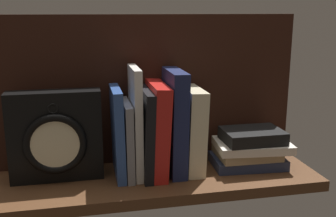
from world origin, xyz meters
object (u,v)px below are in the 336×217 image
book_red_requiem (158,129)px  book_navy_bierce (175,122)px  book_white_catcher (136,122)px  book_stack_side (250,148)px  book_black_skeptic (145,132)px  book_cream_twain (191,130)px  book_blue_modern (118,133)px  framed_clock (56,137)px  book_gray_chess (127,139)px

book_red_requiem → book_navy_bierce: book_navy_bierce is taller
book_white_catcher → book_stack_side: size_ratio=1.31×
book_black_skeptic → book_cream_twain: bearing=0.0°
book_red_requiem → book_cream_twain: size_ratio=1.07×
book_blue_modern → book_white_catcher: bearing=0.0°
book_black_skeptic → book_blue_modern: bearing=180.0°
book_white_catcher → book_red_requiem: (5.31, 0.00, -1.98)cm
book_blue_modern → book_white_catcher: (4.19, 0.00, 2.30)cm
framed_clock → book_stack_side: bearing=-1.8°
book_cream_twain → framed_clock: (-31.35, 0.51, 0.12)cm
book_navy_bierce → book_stack_side: book_navy_bierce is taller
book_blue_modern → book_black_skeptic: (6.38, 0.00, -0.28)cm
framed_clock → book_stack_side: 46.44cm
book_red_requiem → book_cream_twain: bearing=0.0°
book_blue_modern → book_white_catcher: 4.78cm
book_red_requiem → framed_clock: book_red_requiem is taller
book_stack_side → book_cream_twain: bearing=176.2°
book_white_catcher → book_black_skeptic: 3.39cm
book_gray_chess → book_red_requiem: 7.59cm
book_navy_bierce → book_stack_side: bearing=-3.0°
book_gray_chess → book_navy_bierce: (11.23, 0.00, 3.45)cm
book_blue_modern → book_stack_side: book_blue_modern is taller
book_black_skeptic → book_navy_bierce: book_navy_bierce is taller
book_black_skeptic → book_cream_twain: book_black_skeptic is taller
book_blue_modern → book_white_catcher: book_white_catcher is taller
book_white_catcher → book_red_requiem: 5.67cm
book_blue_modern → book_cream_twain: (17.56, 0.00, -0.39)cm
book_blue_modern → book_stack_side: size_ratio=1.07×
book_blue_modern → framed_clock: (-13.78, 0.51, -0.26)cm
book_blue_modern → book_navy_bierce: book_navy_bierce is taller
book_stack_side → book_black_skeptic: bearing=177.8°
book_navy_bierce → book_cream_twain: (4.16, 0.00, -2.19)cm
book_gray_chess → framed_clock: (-15.95, 0.51, 1.39)cm
book_red_requiem → book_blue_modern: bearing=180.0°
book_black_skeptic → book_stack_side: bearing=-2.2°
book_white_catcher → book_cream_twain: book_white_catcher is taller
framed_clock → book_gray_chess: bearing=-1.8°
book_red_requiem → book_stack_side: size_ratio=1.10×
book_white_catcher → book_black_skeptic: book_white_catcher is taller
book_white_catcher → book_red_requiem: book_white_catcher is taller
book_blue_modern → book_navy_bierce: bearing=0.0°
book_white_catcher → framed_clock: book_white_catcher is taller
book_red_requiem → book_black_skeptic: bearing=180.0°
book_blue_modern → book_black_skeptic: bearing=0.0°
book_blue_modern → book_cream_twain: 17.57cm
book_cream_twain → book_stack_side: size_ratio=1.03×
book_red_requiem → book_gray_chess: bearing=180.0°
book_navy_bierce → framed_clock: bearing=178.9°
book_navy_bierce → book_black_skeptic: bearing=180.0°
book_blue_modern → book_black_skeptic: size_ratio=1.03×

